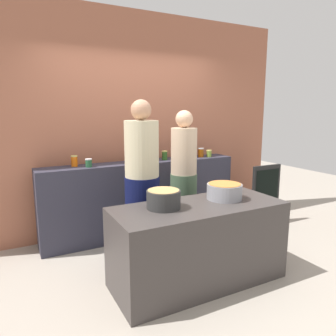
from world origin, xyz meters
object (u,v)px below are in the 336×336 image
(preserve_jar_8, at_px, (201,153))
(chalkboard_sign, at_px, (266,194))
(preserve_jar_1, at_px, (89,163))
(cooking_pot_center, at_px, (224,191))
(preserve_jar_4, at_px, (154,156))
(preserve_jar_7, at_px, (192,153))
(cooking_pot_left, at_px, (164,199))
(preserve_jar_6, at_px, (184,155))
(cook_in_cap, at_px, (184,185))
(preserve_jar_0, at_px, (74,161))
(preserve_jar_9, at_px, (209,153))
(preserve_jar_3, at_px, (142,158))
(cook_with_tongs, at_px, (142,191))
(preserve_jar_5, at_px, (165,155))
(preserve_jar_2, at_px, (131,159))

(preserve_jar_8, distance_m, chalkboard_sign, 1.16)
(preserve_jar_1, relative_size, cooking_pot_center, 0.28)
(preserve_jar_4, xyz_separation_m, chalkboard_sign, (1.61, -0.49, -0.62))
(preserve_jar_7, relative_size, cooking_pot_left, 0.34)
(preserve_jar_1, distance_m, chalkboard_sign, 2.62)
(cooking_pot_center, bearing_deg, preserve_jar_6, 77.32)
(chalkboard_sign, bearing_deg, cook_in_cap, -176.87)
(preserve_jar_0, height_order, preserve_jar_9, preserve_jar_0)
(preserve_jar_4, bearing_deg, preserve_jar_8, -2.46)
(preserve_jar_3, relative_size, preserve_jar_8, 0.78)
(preserve_jar_4, relative_size, preserve_jar_8, 0.89)
(cook_with_tongs, bearing_deg, preserve_jar_5, 48.75)
(preserve_jar_3, height_order, preserve_jar_6, preserve_jar_6)
(preserve_jar_6, distance_m, cooking_pot_center, 1.38)
(cook_with_tongs, bearing_deg, preserve_jar_8, 30.54)
(preserve_jar_3, distance_m, cooking_pot_center, 1.39)
(preserve_jar_8, relative_size, cook_with_tongs, 0.07)
(cooking_pot_left, height_order, cook_with_tongs, cook_with_tongs)
(preserve_jar_3, relative_size, cooking_pot_left, 0.33)
(preserve_jar_8, distance_m, cooking_pot_center, 1.46)
(preserve_jar_0, distance_m, preserve_jar_6, 1.52)
(preserve_jar_8, xyz_separation_m, preserve_jar_9, (0.12, -0.04, -0.02))
(preserve_jar_4, height_order, cooking_pot_left, preserve_jar_4)
(preserve_jar_0, bearing_deg, preserve_jar_8, -2.48)
(preserve_jar_2, bearing_deg, chalkboard_sign, -12.57)
(preserve_jar_6, distance_m, cook_with_tongs, 1.24)
(preserve_jar_0, distance_m, cooking_pot_left, 1.50)
(preserve_jar_7, distance_m, cook_with_tongs, 1.42)
(preserve_jar_6, relative_size, cooking_pot_left, 0.34)
(preserve_jar_7, bearing_deg, preserve_jar_1, -174.97)
(preserve_jar_5, bearing_deg, preserve_jar_7, 8.31)
(preserve_jar_1, relative_size, preserve_jar_3, 0.97)
(preserve_jar_7, height_order, cooking_pot_center, preserve_jar_7)
(preserve_jar_0, distance_m, cook_with_tongs, 1.01)
(preserve_jar_4, distance_m, chalkboard_sign, 1.79)
(preserve_jar_5, distance_m, cook_with_tongs, 1.02)
(preserve_jar_5, distance_m, preserve_jar_8, 0.59)
(preserve_jar_5, xyz_separation_m, preserve_jar_6, (0.31, -0.01, -0.01))
(preserve_jar_0, bearing_deg, cooking_pot_center, -49.05)
(preserve_jar_6, xyz_separation_m, preserve_jar_8, (0.28, -0.01, 0.01))
(preserve_jar_9, bearing_deg, preserve_jar_5, 175.71)
(cooking_pot_center, bearing_deg, chalkboard_sign, 30.89)
(cooking_pot_left, height_order, cooking_pot_center, cooking_pot_left)
(cooking_pot_left, bearing_deg, preserve_jar_3, 75.25)
(preserve_jar_8, bearing_deg, preserve_jar_5, 178.72)
(preserve_jar_0, bearing_deg, preserve_jar_1, -42.19)
(cooking_pot_center, xyz_separation_m, chalkboard_sign, (1.44, 0.86, -0.42))
(chalkboard_sign, bearing_deg, preserve_jar_7, 150.41)
(preserve_jar_0, xyz_separation_m, preserve_jar_2, (0.69, -0.10, -0.01))
(preserve_jar_3, bearing_deg, preserve_jar_1, -174.98)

